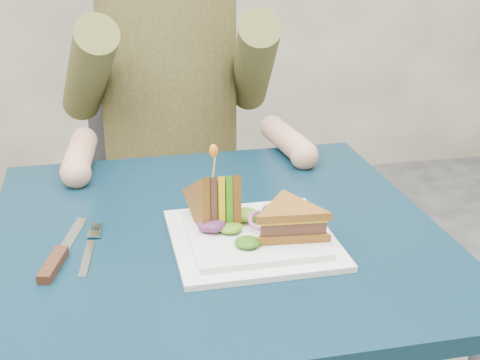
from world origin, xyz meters
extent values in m
cube|color=black|center=(0.00, 0.00, 0.71)|extent=(0.75, 0.75, 0.03)
cylinder|color=#595B5E|center=(-0.32, 0.32, 0.35)|extent=(0.04, 0.04, 0.70)
cylinder|color=#595B5E|center=(0.32, 0.32, 0.35)|extent=(0.04, 0.04, 0.70)
cube|color=#47474C|center=(0.00, 0.65, 0.45)|extent=(0.42, 0.40, 0.04)
cube|color=#47474C|center=(0.00, 0.83, 0.70)|extent=(0.42, 0.03, 0.46)
cylinder|color=#47474C|center=(-0.18, 0.48, 0.21)|extent=(0.02, 0.02, 0.43)
cylinder|color=#47474C|center=(0.18, 0.48, 0.21)|extent=(0.02, 0.02, 0.43)
cylinder|color=#47474C|center=(-0.18, 0.82, 0.21)|extent=(0.02, 0.02, 0.43)
cylinder|color=#47474C|center=(0.18, 0.82, 0.21)|extent=(0.02, 0.02, 0.43)
cylinder|color=#4D4623|center=(0.00, 0.63, 0.87)|extent=(0.34, 0.34, 0.52)
cylinder|color=brown|center=(-0.20, 0.54, 0.89)|extent=(0.15, 0.39, 0.31)
cylinder|color=tan|center=(-0.23, 0.34, 0.76)|extent=(0.08, 0.20, 0.06)
sphere|color=tan|center=(-0.23, 0.24, 0.76)|extent=(0.06, 0.06, 0.06)
cylinder|color=brown|center=(0.20, 0.54, 0.89)|extent=(0.15, 0.39, 0.31)
cylinder|color=tan|center=(0.23, 0.34, 0.76)|extent=(0.08, 0.20, 0.06)
sphere|color=tan|center=(0.23, 0.24, 0.76)|extent=(0.06, 0.06, 0.06)
cube|color=white|center=(0.05, -0.06, 0.73)|extent=(0.26, 0.26, 0.01)
cube|color=white|center=(0.05, -0.06, 0.74)|extent=(0.21, 0.21, 0.01)
cube|color=silver|center=(-0.22, -0.06, 0.73)|extent=(0.03, 0.12, 0.00)
cube|color=silver|center=(-0.20, 0.01, 0.73)|extent=(0.03, 0.03, 0.00)
cube|color=silver|center=(-0.21, 0.04, 0.73)|extent=(0.01, 0.03, 0.00)
cube|color=silver|center=(-0.20, 0.04, 0.73)|extent=(0.01, 0.03, 0.00)
cube|color=silver|center=(-0.20, 0.04, 0.73)|extent=(0.01, 0.03, 0.00)
cube|color=silver|center=(-0.19, 0.04, 0.73)|extent=(0.01, 0.03, 0.00)
cube|color=silver|center=(-0.24, 0.02, 0.73)|extent=(0.05, 0.14, 0.00)
cube|color=black|center=(-0.26, -0.08, 0.74)|extent=(0.04, 0.10, 0.01)
cylinder|color=silver|center=(-0.26, -0.06, 0.74)|extent=(0.01, 0.01, 0.00)
cylinder|color=silver|center=(-0.27, -0.11, 0.74)|extent=(0.01, 0.01, 0.00)
cylinder|color=tan|center=(-0.01, -0.02, 0.85)|extent=(0.01, 0.01, 0.06)
ellipsoid|color=orange|center=(-0.01, -0.02, 0.88)|extent=(0.01, 0.01, 0.02)
torus|color=#9E4C7A|center=(0.06, -0.06, 0.77)|extent=(0.04, 0.04, 0.02)
camera|label=1|loc=(-0.18, -1.00, 1.23)|focal=50.00mm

